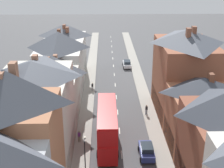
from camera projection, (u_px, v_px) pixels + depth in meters
pavement_left at (89, 93)px, 58.13m from camera, size 2.20×104.00×0.14m
pavement_right at (143, 92)px, 58.36m from camera, size 2.20×104.00×0.14m
centre_line_dashes at (116, 97)px, 56.41m from camera, size 0.14×97.80×0.01m
terrace_row_left at (38, 110)px, 37.44m from camera, size 8.00×66.11×15.06m
double_decker_bus_lead at (107, 126)px, 40.88m from camera, size 2.74×10.80×5.30m
car_near_blue at (147, 150)px, 39.04m from camera, size 1.90×3.93×1.70m
car_parked_right_a at (127, 64)px, 72.11m from camera, size 1.90×4.49×1.58m
pedestrian_mid_right at (79, 136)px, 41.95m from camera, size 0.36×0.22×1.61m
pedestrian_far_left at (146, 109)px, 49.47m from camera, size 0.36×0.22×1.61m
pedestrian_far_right at (92, 86)px, 58.55m from camera, size 0.36×0.22×1.61m
street_lamp at (85, 158)px, 33.46m from camera, size 0.20×1.12×5.50m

